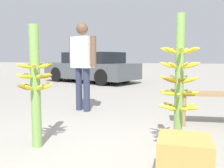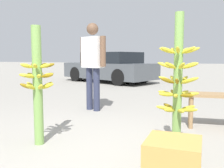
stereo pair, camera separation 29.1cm
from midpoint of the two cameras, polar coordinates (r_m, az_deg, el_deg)
The scene contains 7 objects.
ground_plane at distance 2.60m, azimuth -7.49°, elevation -17.63°, with size 80.00×80.00×0.00m, color #9E998E.
banana_stalk_left at distance 3.03m, azimuth -19.78°, elevation -0.05°, with size 0.42×0.42×1.41m.
banana_stalk_center at distance 2.67m, azimuth 12.12°, elevation 0.22°, with size 0.43×0.43×1.50m.
vendor_person at distance 4.87m, azimuth -8.50°, elevation 5.65°, with size 0.66×0.36×1.70m.
market_bench at distance 4.07m, azimuth 21.78°, elevation -3.04°, with size 1.38×0.50×0.51m.
parked_car at distance 10.47m, azimuth -5.54°, elevation 3.76°, with size 4.33×3.06×1.24m.
produce_crate at distance 2.13m, azimuth 12.23°, elevation -17.22°, with size 0.41×0.41×0.41m.
Camera 1 is at (0.78, -2.24, 1.05)m, focal length 40.00 mm.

